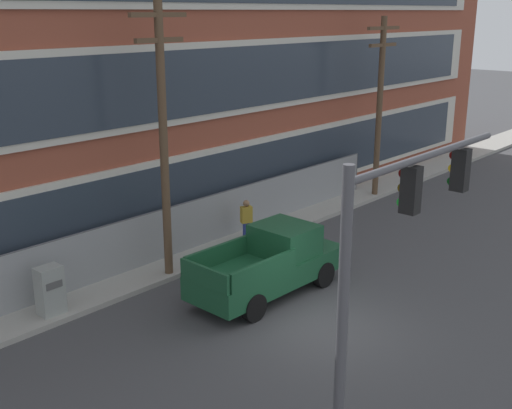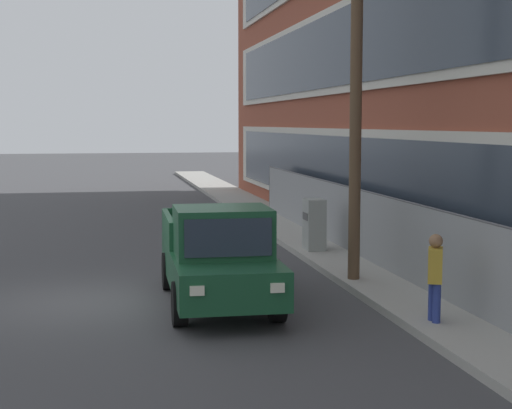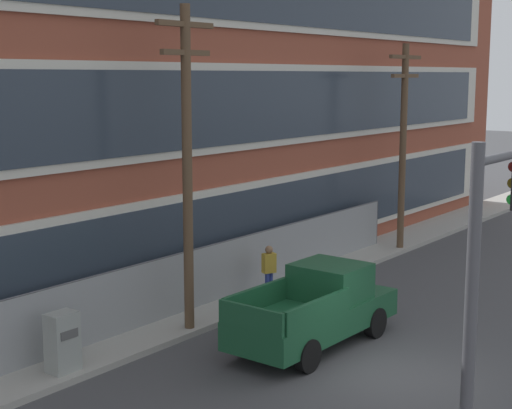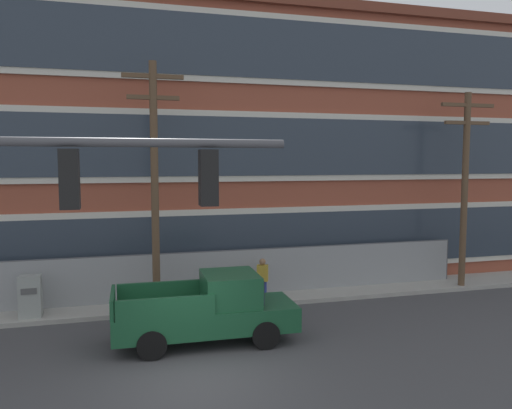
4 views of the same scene
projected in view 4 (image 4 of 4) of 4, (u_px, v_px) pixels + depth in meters
ground_plane at (198, 384)px, 11.83m from camera, size 160.00×160.00×0.00m
sidewalk_building_side at (170, 304)px, 18.08m from camera, size 80.00×2.04×0.16m
brick_mill_building at (153, 148)px, 23.12m from camera, size 50.74×10.16×11.67m
chain_link_fence at (134, 280)px, 18.05m from camera, size 26.33×0.06×1.90m
traffic_signal_mast at (37, 236)px, 7.38m from camera, size 5.55×0.43×5.86m
pickup_truck_dark_green at (209, 310)px, 14.45m from camera, size 5.32×2.10×2.01m
utility_pole_near_corner at (155, 178)px, 16.85m from camera, size 2.04×0.26×8.58m
utility_pole_midblock at (465, 182)px, 20.16m from camera, size 2.39×0.26×7.99m
electrical_cabinet at (30, 299)px, 16.33m from camera, size 0.69×0.52×1.54m
pedestrian_near_cabinet at (263, 278)px, 18.38m from camera, size 0.46×0.38×1.69m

